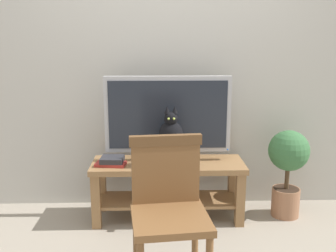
{
  "coord_description": "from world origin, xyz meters",
  "views": [
    {
      "loc": [
        -0.09,
        -2.57,
        1.47
      ],
      "look_at": [
        -0.0,
        0.42,
        0.79
      ],
      "focal_mm": 42.23,
      "sensor_mm": 36.0,
      "label": 1
    }
  ],
  "objects_px": {
    "tv_stand": "(168,179)",
    "media_box": "(171,161)",
    "cat": "(171,139)",
    "wooden_chair": "(168,203)",
    "tv": "(168,117)",
    "book_stack": "(112,161)",
    "potted_plant": "(288,165)"
  },
  "relations": [
    {
      "from": "tv_stand",
      "to": "media_box",
      "type": "distance_m",
      "value": 0.18
    },
    {
      "from": "cat",
      "to": "wooden_chair",
      "type": "bearing_deg",
      "value": -92.93
    },
    {
      "from": "cat",
      "to": "wooden_chair",
      "type": "distance_m",
      "value": 0.91
    },
    {
      "from": "tv",
      "to": "book_stack",
      "type": "height_order",
      "value": "tv"
    },
    {
      "from": "tv_stand",
      "to": "wooden_chair",
      "type": "relative_size",
      "value": 1.34
    },
    {
      "from": "tv",
      "to": "book_stack",
      "type": "distance_m",
      "value": 0.56
    },
    {
      "from": "tv",
      "to": "book_stack",
      "type": "bearing_deg",
      "value": -165.14
    },
    {
      "from": "book_stack",
      "to": "potted_plant",
      "type": "height_order",
      "value": "potted_plant"
    },
    {
      "from": "cat",
      "to": "wooden_chair",
      "type": "xyz_separation_m",
      "value": [
        -0.05,
        -0.9,
        -0.14
      ]
    },
    {
      "from": "tv_stand",
      "to": "media_box",
      "type": "bearing_deg",
      "value": -66.79
    },
    {
      "from": "wooden_chair",
      "to": "potted_plant",
      "type": "distance_m",
      "value": 1.41
    },
    {
      "from": "potted_plant",
      "to": "book_stack",
      "type": "bearing_deg",
      "value": -177.25
    },
    {
      "from": "cat",
      "to": "potted_plant",
      "type": "xyz_separation_m",
      "value": [
        0.96,
        0.08,
        -0.24
      ]
    },
    {
      "from": "potted_plant",
      "to": "tv_stand",
      "type": "bearing_deg",
      "value": -179.28
    },
    {
      "from": "media_box",
      "to": "wooden_chair",
      "type": "distance_m",
      "value": 0.91
    },
    {
      "from": "tv_stand",
      "to": "cat",
      "type": "bearing_deg",
      "value": -70.56
    },
    {
      "from": "tv_stand",
      "to": "media_box",
      "type": "xyz_separation_m",
      "value": [
        0.02,
        -0.05,
        0.17
      ]
    },
    {
      "from": "wooden_chair",
      "to": "book_stack",
      "type": "distance_m",
      "value": 1.0
    },
    {
      "from": "tv",
      "to": "tv_stand",
      "type": "bearing_deg",
      "value": -90.02
    },
    {
      "from": "tv_stand",
      "to": "wooden_chair",
      "type": "height_order",
      "value": "wooden_chair"
    },
    {
      "from": "wooden_chair",
      "to": "book_stack",
      "type": "xyz_separation_m",
      "value": [
        -0.42,
        0.91,
        -0.04
      ]
    },
    {
      "from": "tv_stand",
      "to": "media_box",
      "type": "height_order",
      "value": "media_box"
    },
    {
      "from": "book_stack",
      "to": "potted_plant",
      "type": "relative_size",
      "value": 0.34
    },
    {
      "from": "tv_stand",
      "to": "book_stack",
      "type": "distance_m",
      "value": 0.48
    },
    {
      "from": "tv_stand",
      "to": "potted_plant",
      "type": "xyz_separation_m",
      "value": [
        0.99,
        0.01,
        0.11
      ]
    },
    {
      "from": "tv_stand",
      "to": "cat",
      "type": "xyz_separation_m",
      "value": [
        0.02,
        -0.06,
        0.35
      ]
    },
    {
      "from": "media_box",
      "to": "potted_plant",
      "type": "bearing_deg",
      "value": 3.67
    },
    {
      "from": "wooden_chair",
      "to": "book_stack",
      "type": "height_order",
      "value": "wooden_chair"
    },
    {
      "from": "media_box",
      "to": "cat",
      "type": "relative_size",
      "value": 0.95
    },
    {
      "from": "book_stack",
      "to": "media_box",
      "type": "bearing_deg",
      "value": 0.84
    },
    {
      "from": "tv",
      "to": "media_box",
      "type": "relative_size",
      "value": 2.51
    },
    {
      "from": "wooden_chair",
      "to": "tv_stand",
      "type": "bearing_deg",
      "value": 88.6
    }
  ]
}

